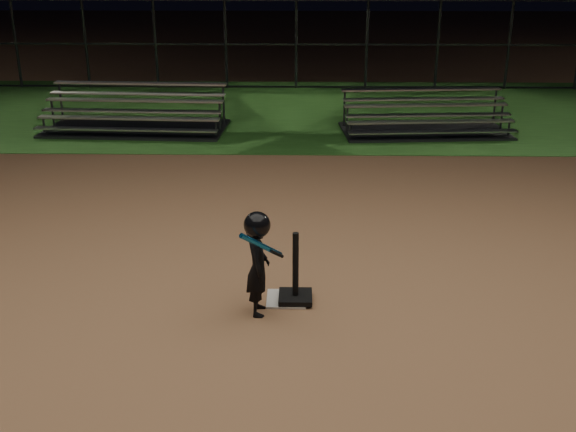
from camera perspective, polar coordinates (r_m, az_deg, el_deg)
The scene contains 8 objects.
ground at distance 8.06m, azimuth -0.14°, elevation -6.88°, with size 80.00×80.00×0.00m, color #976744.
grass_strip at distance 17.53m, azimuth 0.57°, elevation 8.63°, with size 60.00×8.00×0.01m, color #214F19.
home_plate at distance 8.05m, azimuth -0.14°, elevation -6.81°, with size 0.45×0.45×0.02m, color beige.
batting_tee at distance 7.95m, azimuth 0.62°, elevation -5.86°, with size 0.38×0.38×0.82m.
child_batter at distance 7.52m, azimuth -2.49°, elevation -3.67°, with size 0.46×0.58×1.19m.
bleacher_left at distance 15.91m, azimuth -12.37°, elevation 7.56°, with size 4.02×2.12×0.96m.
bleacher_right at distance 15.63m, azimuth 11.14°, elevation 7.35°, with size 3.69×2.01×0.87m.
backstop_fence at distance 20.28m, azimuth 0.67°, elevation 13.89°, with size 20.08×0.08×2.50m.
Camera 1 is at (0.16, -7.12, 3.77)m, focal length 43.39 mm.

